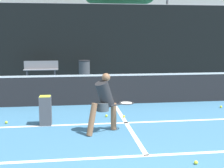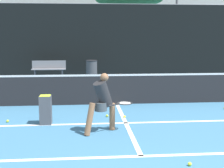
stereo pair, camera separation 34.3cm
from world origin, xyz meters
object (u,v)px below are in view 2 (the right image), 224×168
(trash_bin, at_px, (92,69))
(parked_car, at_px, (119,59))
(ball_hopper, at_px, (46,109))
(courtside_bench, at_px, (49,68))
(player_practicing, at_px, (103,101))

(trash_bin, height_order, parked_car, parked_car)
(ball_hopper, bearing_deg, courtside_bench, 95.82)
(trash_bin, distance_m, parked_car, 4.62)
(courtside_bench, distance_m, trash_bin, 2.15)
(courtside_bench, xyz_separation_m, parked_car, (3.99, 4.25, 0.11))
(player_practicing, distance_m, parked_car, 13.46)
(ball_hopper, height_order, parked_car, parked_car)
(trash_bin, bearing_deg, ball_hopper, -98.86)
(player_practicing, height_order, ball_hopper, player_practicing)
(player_practicing, height_order, parked_car, parked_car)
(player_practicing, bearing_deg, trash_bin, 57.09)
(courtside_bench, distance_m, parked_car, 5.83)
(courtside_bench, xyz_separation_m, trash_bin, (2.15, 0.02, -0.03))
(ball_hopper, bearing_deg, trash_bin, 81.14)
(courtside_bench, relative_size, trash_bin, 1.93)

